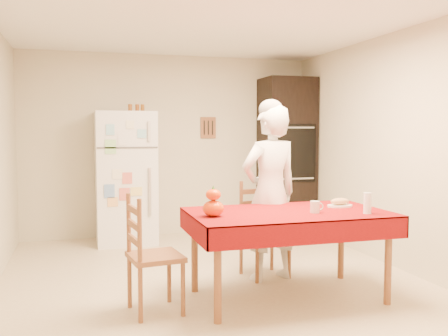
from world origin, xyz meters
name	(u,v)px	position (x,y,z in m)	size (l,w,h in m)	color
floor	(211,279)	(0.00, 0.00, 0.00)	(4.50, 4.50, 0.00)	tan
room_shell	(211,114)	(0.00, 0.00, 1.62)	(4.02, 4.52, 2.51)	beige
refrigerator	(126,178)	(-0.65, 1.88, 0.85)	(0.75, 0.74, 1.70)	white
oven_cabinet	(287,156)	(1.63, 1.93, 1.10)	(0.70, 0.62, 2.20)	black
dining_table	(288,219)	(0.50, -0.72, 0.69)	(1.70, 1.00, 0.76)	brown
chair_far	(262,225)	(0.53, 0.00, 0.51)	(0.47, 0.46, 0.95)	brown
chair_left	(147,251)	(-0.72, -0.75, 0.51)	(0.45, 0.47, 0.95)	brown
seated_woman	(270,193)	(0.55, -0.17, 0.85)	(0.62, 0.41, 1.70)	silver
coffee_mug	(315,207)	(0.69, -0.86, 0.81)	(0.08, 0.08, 0.10)	silver
pumpkin_lower	(213,208)	(-0.19, -0.79, 0.83)	(0.18, 0.18, 0.13)	#DC3C05
pumpkin_upper	(213,195)	(-0.19, -0.79, 0.94)	(0.12, 0.12, 0.09)	#D55C05
wine_glass	(368,203)	(1.09, -1.02, 0.85)	(0.07, 0.07, 0.18)	white
bread_plate	(340,206)	(1.06, -0.62, 0.77)	(0.24, 0.24, 0.02)	white
bread_loaf	(340,201)	(1.06, -0.62, 0.81)	(0.18, 0.10, 0.06)	tan
spice_jar_left	(130,108)	(-0.57, 1.93, 1.75)	(0.05, 0.05, 0.10)	brown
spice_jar_mid	(137,108)	(-0.48, 1.93, 1.75)	(0.05, 0.05, 0.10)	brown
spice_jar_right	(142,108)	(-0.41, 1.93, 1.75)	(0.05, 0.05, 0.10)	brown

